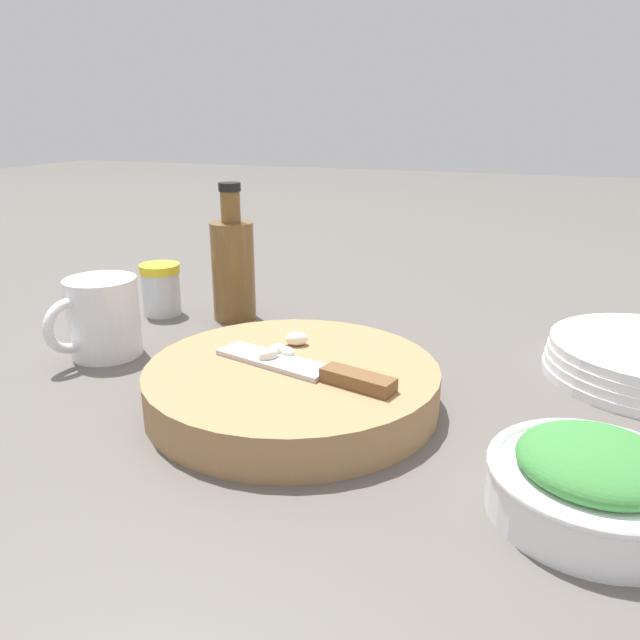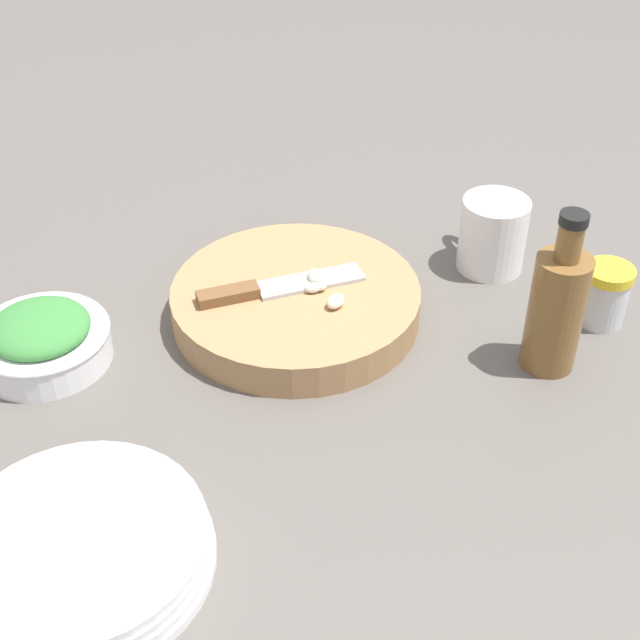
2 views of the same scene
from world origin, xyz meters
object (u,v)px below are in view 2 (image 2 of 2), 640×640
object	(u,v)px
cutting_board	(296,303)
spice_jar	(605,295)
herb_bowl	(42,339)
plate_stack	(81,550)
coffee_mug	(492,233)
oil_bottle	(556,307)
garlic_cloves	(323,289)
chef_knife	(271,288)

from	to	relation	value
cutting_board	spice_jar	distance (m)	0.35
herb_bowl	plate_stack	distance (m)	0.29
cutting_board	plate_stack	size ratio (longest dim) A/B	1.27
coffee_mug	oil_bottle	distance (m)	0.20
cutting_board	oil_bottle	xyz separation A→B (m)	(-0.18, 0.22, 0.05)
coffee_mug	oil_bottle	bearing A→B (deg)	66.75
spice_jar	oil_bottle	world-z (taller)	oil_bottle
garlic_cloves	oil_bottle	size ratio (longest dim) A/B	0.43
spice_jar	herb_bowl	bearing A→B (deg)	-27.17
garlic_cloves	spice_jar	size ratio (longest dim) A/B	1.10
oil_bottle	garlic_cloves	bearing A→B (deg)	-49.91
herb_bowl	spice_jar	distance (m)	0.63
chef_knife	oil_bottle	size ratio (longest dim) A/B	1.04
coffee_mug	spice_jar	bearing A→B (deg)	100.18
herb_bowl	plate_stack	bearing A→B (deg)	76.43
chef_knife	coffee_mug	size ratio (longest dim) A/B	1.66
cutting_board	herb_bowl	bearing A→B (deg)	-17.85
cutting_board	coffee_mug	world-z (taller)	coffee_mug
chef_knife	coffee_mug	bearing A→B (deg)	93.95
plate_stack	coffee_mug	bearing A→B (deg)	-165.37
cutting_board	garlic_cloves	size ratio (longest dim) A/B	3.59
garlic_cloves	chef_knife	bearing A→B (deg)	-39.04
cutting_board	garlic_cloves	xyz separation A→B (m)	(-0.02, 0.03, 0.03)
chef_knife	herb_bowl	bearing A→B (deg)	-93.17
herb_bowl	garlic_cloves	bearing A→B (deg)	158.62
chef_knife	plate_stack	bearing A→B (deg)	-42.16
chef_knife	garlic_cloves	distance (m)	0.06
cutting_board	coffee_mug	distance (m)	0.26
coffee_mug	chef_knife	bearing A→B (deg)	-10.22
herb_bowl	cutting_board	bearing A→B (deg)	162.15
spice_jar	coffee_mug	world-z (taller)	coffee_mug
garlic_cloves	plate_stack	bearing A→B (deg)	25.47
cutting_board	coffee_mug	size ratio (longest dim) A/B	2.44
garlic_cloves	oil_bottle	distance (m)	0.25
cutting_board	spice_jar	world-z (taller)	spice_jar
spice_jar	oil_bottle	distance (m)	0.11
chef_knife	garlic_cloves	xyz separation A→B (m)	(-0.05, 0.04, 0.00)
garlic_cloves	spice_jar	world-z (taller)	spice_jar
cutting_board	herb_bowl	xyz separation A→B (m)	(0.27, -0.09, 0.01)
cutting_board	garlic_cloves	bearing A→B (deg)	127.06
chef_knife	spice_jar	bearing A→B (deg)	70.40
cutting_board	plate_stack	world-z (taller)	same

